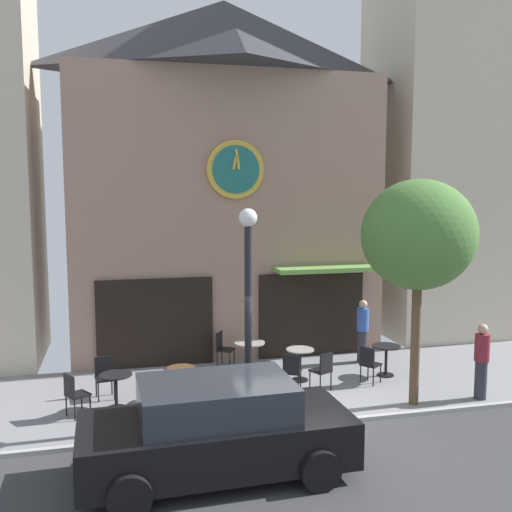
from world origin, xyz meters
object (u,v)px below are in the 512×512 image
Objects in this scene: cafe_chair_near_tree at (223,346)px; cafe_chair_near_lamp at (323,368)px; pedestrian_blue at (363,330)px; cafe_table_rightmost at (386,354)px; cafe_chair_under_awning at (292,369)px; cafe_chair_facing_street at (172,390)px; cafe_table_center_left at (116,385)px; pedestrian_maroon at (482,360)px; street_lamp at (248,314)px; cafe_table_leftmost at (250,350)px; cafe_chair_mid_row at (74,392)px; cafe_table_near_curb at (181,379)px; cafe_chair_outer at (369,362)px; cafe_chair_facing_wall at (104,374)px; cafe_table_near_door at (300,359)px; street_tree at (419,236)px; parked_car_black at (217,429)px.

cafe_chair_near_lamp is at bearing -51.01° from cafe_chair_near_tree.
cafe_table_rightmost is at bearing -85.14° from pedestrian_blue.
cafe_table_rightmost is 0.45× the size of pedestrian_blue.
pedestrian_blue is at bearing 35.13° from cafe_chair_under_awning.
cafe_chair_near_tree and cafe_chair_under_awning have the same top height.
cafe_chair_near_tree is 1.00× the size of cafe_chair_facing_street.
cafe_chair_under_awning is (3.86, 0.08, 0.01)m from cafe_table_center_left.
pedestrian_maroon reaches higher than cafe_chair_under_awning.
pedestrian_maroon reaches higher than cafe_table_rightmost.
cafe_table_leftmost is (0.73, 3.01, -1.59)m from street_lamp.
cafe_chair_near_tree is at bearing 36.53° from cafe_chair_mid_row.
cafe_table_near_curb is 2.24m from cafe_chair_mid_row.
cafe_chair_facing_street is at bearing -170.21° from cafe_chair_outer.
cafe_table_near_curb is 0.81× the size of cafe_chair_near_tree.
pedestrian_blue is at bearing 0.33° from cafe_table_leftmost.
pedestrian_blue is at bearing 9.36° from cafe_chair_facing_wall.
pedestrian_maroon is at bearing -31.15° from cafe_table_near_door.
cafe_chair_under_awning is (-0.72, 0.08, 0.00)m from cafe_chair_near_lamp.
street_lamp is 4.67× the size of cafe_chair_under_awning.
street_tree reaches higher than cafe_chair_facing_wall.
street_tree is 5.32× the size of cafe_chair_facing_street.
street_lamp is at bearing -15.20° from cafe_chair_mid_row.
cafe_chair_near_tree and cafe_chair_facing_street have the same top height.
cafe_table_rightmost is (0.28, 1.87, -3.08)m from street_tree.
cafe_chair_mid_row reaches higher than cafe_table_near_curb.
cafe_chair_facing_street is (-3.18, -1.42, -0.00)m from cafe_table_near_door.
cafe_chair_near_lamp is at bearing 30.34° from street_lamp.
pedestrian_blue is (3.80, 3.02, -1.27)m from street_lamp.
cafe_table_rightmost is at bearing 19.12° from cafe_chair_near_lamp.
street_tree is 6.19× the size of cafe_table_near_door.
pedestrian_blue is (6.61, 1.09, 0.33)m from cafe_chair_facing_wall.
cafe_table_center_left is 0.83× the size of cafe_chair_near_tree.
street_tree is 6.41× the size of cafe_table_center_left.
pedestrian_blue reaches higher than cafe_table_near_door.
cafe_table_near_door is 4.90m from parked_car_black.
cafe_table_center_left is 0.83× the size of cafe_chair_facing_wall.
cafe_table_near_curb is 0.97× the size of cafe_table_rightmost.
street_tree is 7.40m from cafe_chair_facing_wall.
parked_car_black is at bearing -64.33° from cafe_table_center_left.
cafe_table_near_door is 4.54m from cafe_chair_facing_wall.
cafe_chair_facing_street is (-1.57, -2.95, 0.00)m from cafe_chair_near_tree.
cafe_chair_near_lamp is at bearing 47.20° from parked_car_black.
street_tree is at bearing -37.10° from cafe_chair_near_lamp.
cafe_chair_near_lamp is 4.44m from parked_car_black.
cafe_chair_near_tree is at bearing 136.34° from cafe_table_near_door.
cafe_chair_outer and cafe_chair_under_awning have the same top height.
cafe_chair_outer and cafe_chair_facing_street have the same top height.
cafe_chair_mid_row is (-7.00, 0.95, -3.09)m from street_tree.
cafe_chair_facing_wall and cafe_chair_under_awning have the same top height.
cafe_chair_facing_wall is (-4.54, -0.05, -0.00)m from cafe_table_near_door.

